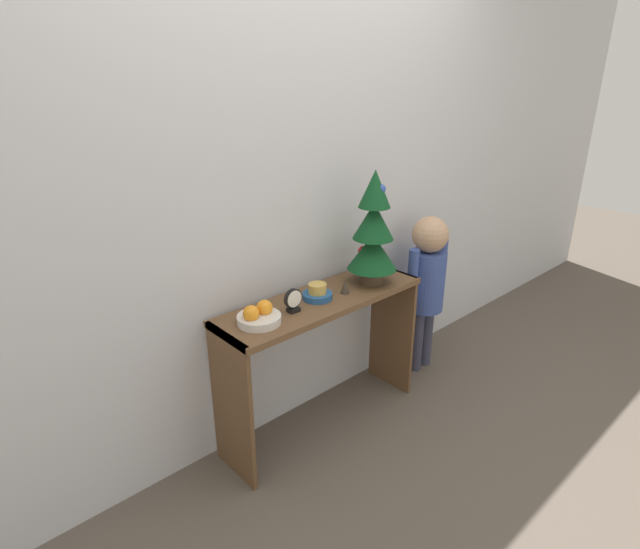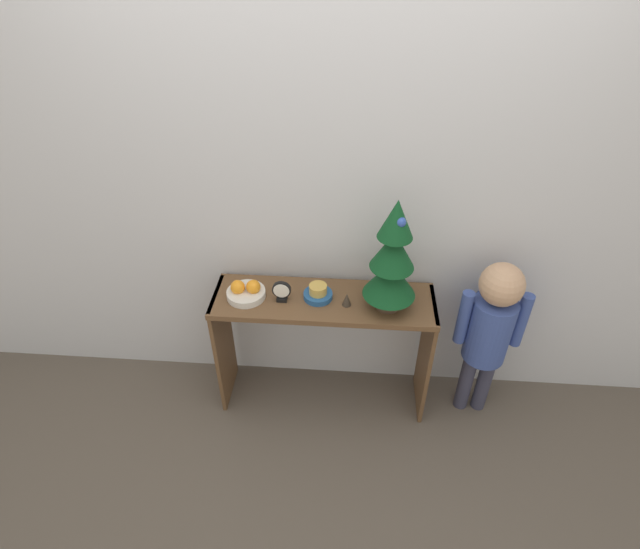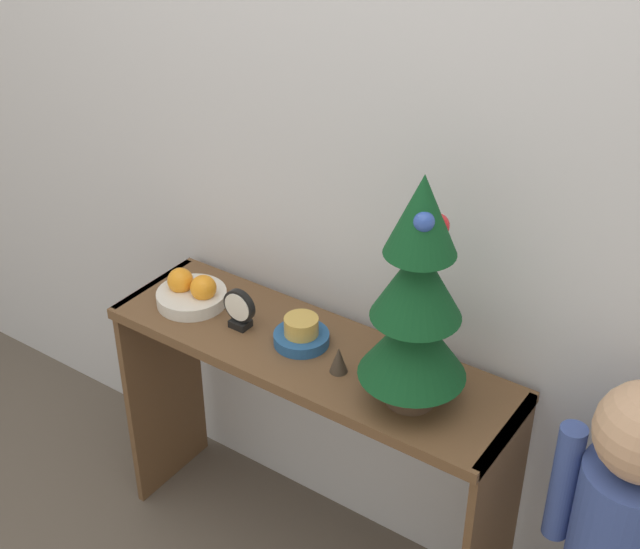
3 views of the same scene
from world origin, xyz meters
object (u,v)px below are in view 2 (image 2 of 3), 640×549
at_px(mini_tree, 392,259).
at_px(desk_clock, 282,292).
at_px(singing_bowl, 318,293).
at_px(figurine, 347,299).
at_px(fruit_bowl, 246,291).
at_px(child_figure, 491,325).

relative_size(mini_tree, desk_clock, 5.19).
distance_m(singing_bowl, figurine, 0.15).
bearing_deg(figurine, fruit_bowl, 176.95).
bearing_deg(mini_tree, figurine, -178.41).
xyz_separation_m(mini_tree, fruit_bowl, (-0.69, 0.02, -0.24)).
height_order(fruit_bowl, desk_clock, desk_clock).
relative_size(figurine, child_figure, 0.07).
height_order(mini_tree, desk_clock, mini_tree).
xyz_separation_m(desk_clock, figurine, (0.32, -0.01, -0.02)).
height_order(mini_tree, child_figure, mini_tree).
relative_size(singing_bowl, desk_clock, 1.28).
bearing_deg(fruit_bowl, desk_clock, -5.00).
relative_size(fruit_bowl, figurine, 2.74).
distance_m(fruit_bowl, figurine, 0.50).
bearing_deg(fruit_bowl, mini_tree, -1.73).
bearing_deg(desk_clock, figurine, -1.93).
distance_m(mini_tree, singing_bowl, 0.42).
relative_size(mini_tree, child_figure, 0.59).
xyz_separation_m(fruit_bowl, child_figure, (1.21, -0.00, -0.14)).
height_order(desk_clock, child_figure, child_figure).
bearing_deg(mini_tree, singing_bowl, 173.70).
height_order(singing_bowl, figurine, singing_bowl).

